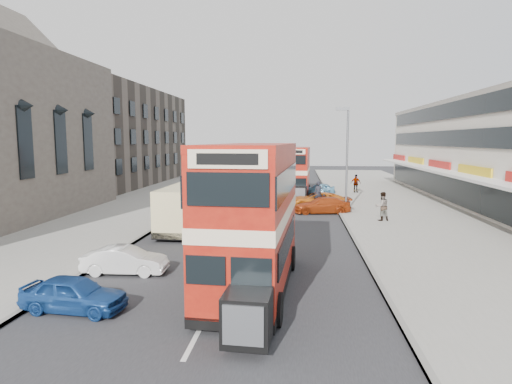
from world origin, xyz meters
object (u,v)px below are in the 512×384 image
at_px(street_lamp, 346,152).
at_px(car_left_front, 125,260).
at_px(car_right_a, 322,205).
at_px(pedestrian_far, 356,183).
at_px(bus_main, 253,217).
at_px(car_right_c, 319,189).
at_px(coach, 196,203).
at_px(pedestrian_near, 382,206).
at_px(car_right_b, 317,200).
at_px(car_left_near, 74,294).
at_px(bus_second, 297,171).
at_px(cyclist, 318,199).

bearing_deg(street_lamp, car_left_front, -124.15).
distance_m(car_right_a, pedestrian_far, 13.39).
distance_m(bus_main, car_left_front, 6.19).
bearing_deg(car_right_c, bus_main, -2.56).
xyz_separation_m(bus_main, coach, (-5.01, 11.72, -1.25)).
height_order(car_right_a, pedestrian_far, pedestrian_far).
bearing_deg(pedestrian_near, pedestrian_far, -109.77).
bearing_deg(car_right_b, pedestrian_far, 152.05).
xyz_separation_m(car_left_near, car_right_a, (9.26, 20.12, 0.04)).
bearing_deg(car_left_front, bus_second, -17.70).
distance_m(coach, cyclist, 11.41).
bearing_deg(coach, car_left_near, -91.87).
bearing_deg(coach, car_right_c, 64.38).
distance_m(bus_second, car_right_a, 10.51).
bearing_deg(bus_second, car_right_c, -137.23).
bearing_deg(car_left_near, pedestrian_near, -32.82).
distance_m(street_lamp, car_right_a, 4.50).
bearing_deg(bus_second, car_right_a, 104.24).
relative_size(bus_main, coach, 0.98).
bearing_deg(street_lamp, car_right_c, 96.83).
distance_m(street_lamp, pedestrian_near, 5.42).
height_order(street_lamp, car_right_b, street_lamp).
bearing_deg(car_right_b, bus_main, -13.43).
bearing_deg(pedestrian_near, car_left_near, 33.23).
xyz_separation_m(bus_main, car_left_near, (-5.69, -2.66, -2.22)).
distance_m(car_left_near, car_right_a, 22.15).
distance_m(car_left_front, car_right_a, 18.51).
xyz_separation_m(car_left_near, car_left_front, (0.08, 4.04, -0.01)).
height_order(bus_main, car_right_c, bus_main).
bearing_deg(car_right_c, pedestrian_near, 17.98).
bearing_deg(coach, car_left_front, -92.48).
bearing_deg(car_right_b, car_left_front, -29.70).
bearing_deg(pedestrian_near, car_right_c, -95.52).
xyz_separation_m(car_right_a, pedestrian_far, (4.21, 12.70, 0.47)).
relative_size(car_left_near, car_right_b, 0.73).
xyz_separation_m(coach, car_left_front, (-0.60, -10.33, -0.98)).
distance_m(car_right_a, cyclist, 1.97).
bearing_deg(car_right_a, cyclist, 178.60).
xyz_separation_m(car_left_near, car_right_b, (8.95, 22.60, 0.07)).
bearing_deg(car_left_front, car_right_a, -32.10).
bearing_deg(street_lamp, car_right_a, 180.00).
bearing_deg(pedestrian_far, car_right_c, 177.42).
relative_size(bus_second, car_right_a, 2.00).
xyz_separation_m(car_left_near, pedestrian_far, (13.47, 32.82, 0.51)).
xyz_separation_m(car_left_front, car_right_b, (8.87, 18.55, 0.09)).
bearing_deg(car_left_front, street_lamp, -36.55).
relative_size(bus_second, car_left_near, 2.50).
bearing_deg(car_left_front, car_left_near, 176.45).
bearing_deg(car_left_front, bus_main, -106.30).
bearing_deg(car_left_front, car_right_b, -27.95).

